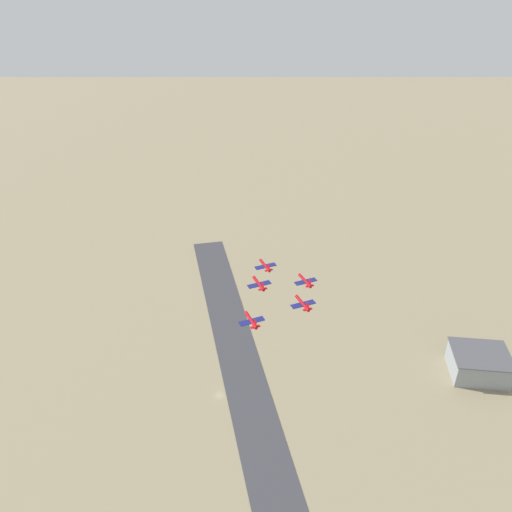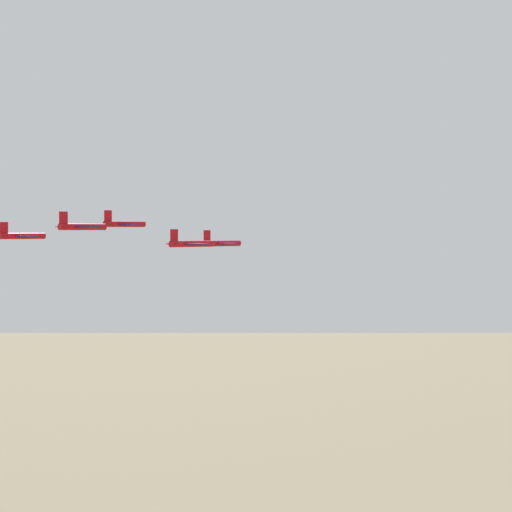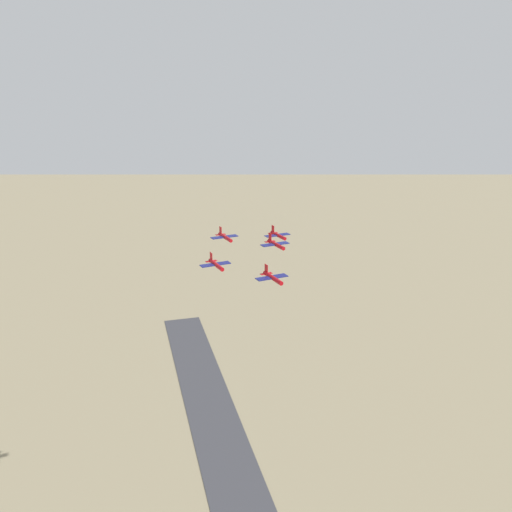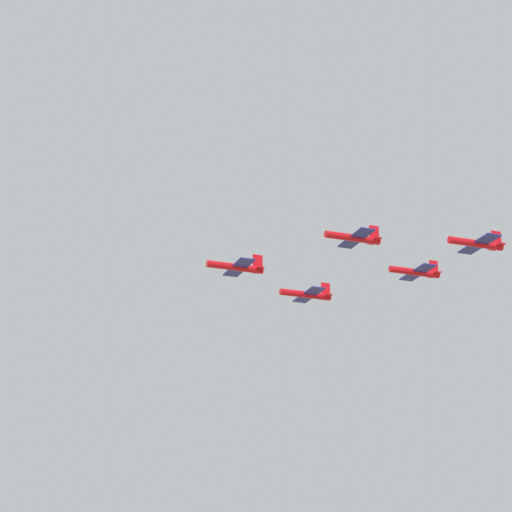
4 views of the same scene
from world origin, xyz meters
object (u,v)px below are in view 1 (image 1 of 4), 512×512
object	(u,v)px
hangar	(479,364)
jet_3	(251,321)
jet_0	(265,266)
jet_1	(259,284)
jet_4	(303,304)
jet_2	(305,281)

from	to	relation	value
hangar	jet_3	xyz separation A→B (m)	(113.11, 98.12, 94.99)
jet_0	jet_1	distance (m)	17.69
jet_4	jet_0	bearing A→B (deg)	90.00
jet_1	jet_3	world-z (taller)	jet_1
jet_2	jet_3	size ratio (longest dim) A/B	1.00
jet_4	jet_3	bearing A→B (deg)	180.00
jet_1	jet_2	size ratio (longest dim) A/B	1.00
jet_0	jet_3	size ratio (longest dim) A/B	1.00
jet_2	jet_1	bearing A→B (deg)	180.00
jet_2	jet_4	world-z (taller)	jet_4
jet_1	jet_4	distance (m)	17.36
hangar	jet_1	xyz separation A→B (m)	(112.73, 80.76, 97.05)
jet_3	hangar	bearing A→B (deg)	11.74
jet_3	jet_0	bearing A→B (deg)	59.53
jet_1	jet_4	world-z (taller)	jet_1
jet_0	jet_4	size ratio (longest dim) A/B	1.00
jet_0	jet_2	size ratio (longest dim) A/B	1.00
hangar	jet_2	xyz separation A→B (m)	(97.37, 72.18, 93.77)
jet_0	jet_1	xyz separation A→B (m)	(0.39, 17.35, 3.43)
hangar	jet_1	bearing A→B (deg)	35.62
hangar	jet_0	distance (m)	159.39
jet_0	jet_3	bearing A→B (deg)	-120.47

